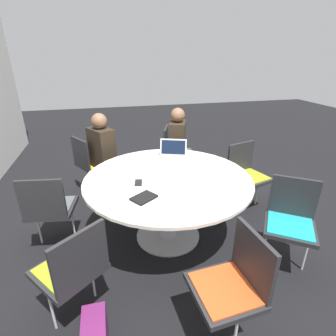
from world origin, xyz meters
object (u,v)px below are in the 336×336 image
chair_6 (246,171)px  coffee_cup (137,161)px  spiral_notebook (144,198)px  chair_2 (49,205)px  chair_1 (90,160)px  chair_3 (73,266)px  person_1 (103,150)px  laptop (173,154)px  cell_phone (138,183)px  chair_0 (174,149)px  chair_5 (291,217)px  person_0 (178,142)px  chair_4 (234,280)px

chair_6 → coffee_cup: size_ratio=9.84×
spiral_notebook → chair_2: bearing=61.5°
chair_1 → chair_2: 1.20m
chair_3 → coffee_cup: 1.39m
chair_3 → coffee_cup: size_ratio=9.84×
person_1 → chair_1: bearing=-161.0°
chair_1 → laptop: size_ratio=2.23×
person_1 → cell_phone: person_1 is taller
chair_1 → spiral_notebook: (-1.63, -0.52, 0.24)m
chair_3 → laptop: bearing=11.9°
chair_3 → spiral_notebook: bearing=-2.6°
spiral_notebook → chair_0: bearing=-22.6°
laptop → chair_1: bearing=163.7°
chair_1 → chair_5: size_ratio=1.00×
person_0 → coffee_cup: person_0 is taller
chair_5 → coffee_cup: (1.04, 1.28, 0.27)m
chair_3 → chair_4: bearing=-58.8°
coffee_cup → chair_5: bearing=-129.1°
chair_0 → spiral_notebook: 1.97m
chair_0 → cell_phone: bearing=-7.0°
chair_3 → laptop: laptop is taller
person_0 → cell_phone: bearing=-11.4°
chair_3 → chair_6: size_ratio=1.00×
chair_2 → spiral_notebook: size_ratio=3.31×
chair_6 → laptop: bearing=-22.7°
chair_4 → laptop: laptop is taller
spiral_notebook → coffee_cup: 0.78m
chair_0 → laptop: 1.00m
cell_phone → chair_1: bearing=21.5°
chair_1 → chair_0: bearing=67.1°
chair_2 → person_0: (1.07, -1.64, 0.20)m
chair_4 → person_1: size_ratio=0.71×
chair_1 → chair_3: same height
chair_1 → coffee_cup: chair_1 is taller
chair_6 → spiral_notebook: 1.65m
cell_phone → coffee_cup: bearing=-6.4°
chair_5 → chair_6: 1.04m
spiral_notebook → person_0: bearing=-25.8°
chair_6 → laptop: (0.11, 0.95, 0.28)m
coffee_cup → chair_2: bearing=107.5°
chair_2 → coffee_cup: 1.02m
laptop → spiral_notebook: (-0.88, 0.49, -0.04)m
chair_4 → person_0: 2.39m
chair_1 → cell_phone: bearing=-9.5°
chair_0 → chair_3: bearing=-11.0°
chair_6 → laptop: laptop is taller
person_0 → cell_phone: person_0 is taller
spiral_notebook → coffee_cup: bearing=-3.4°
chair_3 → person_1: person_1 is taller
cell_phone → chair_4: bearing=-157.0°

